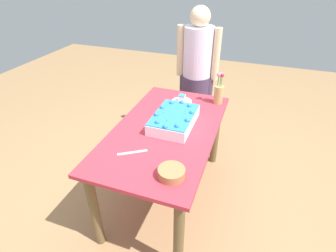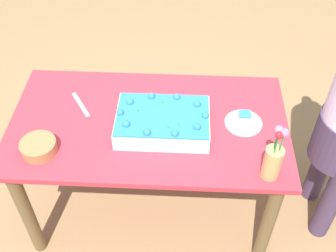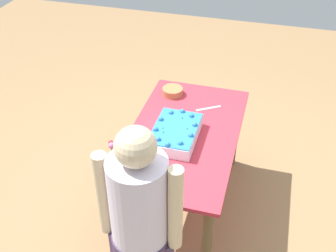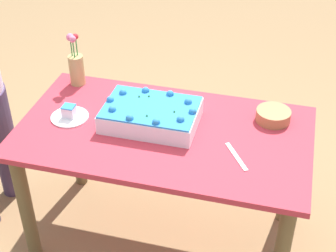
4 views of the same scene
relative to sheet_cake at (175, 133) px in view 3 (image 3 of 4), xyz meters
name	(u,v)px [view 3 (image 3 of 4)]	position (x,y,z in m)	size (l,w,h in m)	color
ground_plane	(182,204)	(-0.07, 0.04, -0.78)	(8.00, 8.00, 0.00)	#9B764D
dining_table	(183,147)	(-0.07, 0.04, -0.17)	(1.39, 0.78, 0.73)	#BC303E
sheet_cake	(175,133)	(0.00, 0.00, 0.00)	(0.45, 0.31, 0.12)	white
serving_plate_with_slice	(168,175)	(0.40, 0.06, -0.03)	(0.19, 0.19, 0.07)	white
cake_knife	(208,108)	(-0.44, 0.15, -0.05)	(0.21, 0.02, 0.00)	silver
flower_vase	(115,165)	(0.49, -0.26, 0.06)	(0.08, 0.08, 0.29)	tan
fruit_bowl	(173,91)	(-0.57, -0.17, -0.02)	(0.17, 0.17, 0.06)	#AD7346
person_standing	(140,227)	(0.92, 0.05, 0.07)	(0.31, 0.45, 1.49)	#463451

